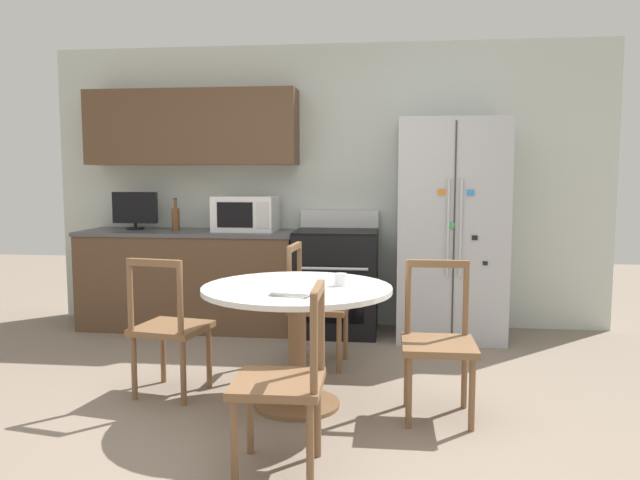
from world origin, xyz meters
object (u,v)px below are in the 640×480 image
object	(u,v)px
dining_chair_near	(284,383)
dining_chair_left	(169,329)
countertop_tv	(135,209)
dining_chair_far	(316,307)
refrigerator	(450,230)
candle_glass	(340,280)
oven_range	(337,281)
counter_bottle	(176,218)
microwave	(246,214)
dining_chair_right	(438,343)

from	to	relation	value
dining_chair_near	dining_chair_left	xyz separation A→B (m)	(-0.91, 0.94, 0.00)
countertop_tv	dining_chair_far	world-z (taller)	countertop_tv
refrigerator	candle_glass	xyz separation A→B (m)	(-0.80, -1.74, -0.16)
dining_chair_far	candle_glass	bearing A→B (deg)	21.14
oven_range	refrigerator	bearing A→B (deg)	-1.62
counter_bottle	dining_chair_far	xyz separation A→B (m)	(1.42, -1.01, -0.58)
dining_chair_far	refrigerator	bearing A→B (deg)	135.46
oven_range	countertop_tv	bearing A→B (deg)	177.59
dining_chair_near	dining_chair_far	xyz separation A→B (m)	(-0.06, 1.69, 0.00)
microwave	countertop_tv	xyz separation A→B (m)	(-1.06, 0.02, 0.03)
countertop_tv	dining_chair_near	xyz separation A→B (m)	(1.89, -2.74, -0.65)
refrigerator	dining_chair_right	xyz separation A→B (m)	(-0.22, -1.84, -0.50)
counter_bottle	countertop_tv	bearing A→B (deg)	174.10
countertop_tv	dining_chair_left	world-z (taller)	countertop_tv
microwave	dining_chair_near	xyz separation A→B (m)	(0.83, -2.71, -0.62)
dining_chair_near	dining_chair_right	bearing A→B (deg)	-45.75
oven_range	microwave	size ratio (longest dim) A/B	1.96
dining_chair_right	countertop_tv	bearing A→B (deg)	-36.84
microwave	countertop_tv	bearing A→B (deg)	178.86
dining_chair_far	counter_bottle	bearing A→B (deg)	-121.78
candle_glass	countertop_tv	bearing A→B (deg)	138.38
countertop_tv	counter_bottle	distance (m)	0.41
refrigerator	candle_glass	size ratio (longest dim) A/B	24.06
countertop_tv	dining_chair_far	size ratio (longest dim) A/B	0.47
dining_chair_left	dining_chair_far	xyz separation A→B (m)	(0.85, 0.75, 0.00)
oven_range	countertop_tv	xyz separation A→B (m)	(-1.89, 0.08, 0.62)
oven_range	dining_chair_right	size ratio (longest dim) A/B	1.20
candle_glass	oven_range	bearing A→B (deg)	95.99
counter_bottle	dining_chair_right	bearing A→B (deg)	-40.29
oven_range	dining_chair_left	world-z (taller)	oven_range
dining_chair_near	dining_chair_left	world-z (taller)	same
candle_glass	dining_chair_right	bearing A→B (deg)	-10.38
dining_chair_near	candle_glass	xyz separation A→B (m)	(0.19, 0.89, 0.34)
oven_range	counter_bottle	bearing A→B (deg)	178.55
dining_chair_left	microwave	bearing A→B (deg)	97.41
refrigerator	dining_chair_right	distance (m)	1.92
microwave	dining_chair_right	bearing A→B (deg)	-50.33
oven_range	dining_chair_near	xyz separation A→B (m)	(-0.00, -2.66, -0.03)
oven_range	microwave	world-z (taller)	microwave
dining_chair_left	candle_glass	xyz separation A→B (m)	(1.10, -0.05, 0.34)
microwave	counter_bottle	bearing A→B (deg)	-178.17
counter_bottle	dining_chair_right	xyz separation A→B (m)	(2.25, -1.91, -0.58)
refrigerator	counter_bottle	size ratio (longest dim) A/B	6.33
dining_chair_near	oven_range	bearing A→B (deg)	-1.40
dining_chair_near	dining_chair_right	xyz separation A→B (m)	(0.77, 0.78, 0.00)
dining_chair_right	dining_chair_near	bearing A→B (deg)	45.02
counter_bottle	dining_chair_far	size ratio (longest dim) A/B	0.33
candle_glass	dining_chair_far	bearing A→B (deg)	107.56
oven_range	countertop_tv	size ratio (longest dim) A/B	2.56
microwave	dining_chair_near	distance (m)	2.91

